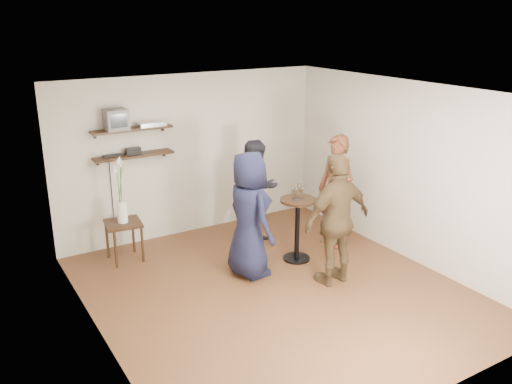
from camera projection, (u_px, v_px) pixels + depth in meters
The scene contains 18 objects.
room at pixel (277, 198), 6.72m from camera, with size 4.58×5.08×2.68m.
shelf_upper at pixel (132, 129), 7.98m from camera, with size 1.20×0.25×0.04m, color black.
shelf_lower at pixel (134, 155), 8.10m from camera, with size 1.20×0.25×0.04m, color black.
crt_monitor at pixel (116, 119), 7.81m from camera, with size 0.32×0.30×0.30m, color #59595B.
dvd_deck at pixel (151, 124), 8.11m from camera, with size 0.40×0.24×0.06m, color silver.
radio at pixel (133, 151), 8.08m from camera, with size 0.22×0.10×0.10m, color black.
power_strip at pixel (113, 155), 7.98m from camera, with size 0.30×0.05×0.03m, color black.
side_table at pixel (124, 228), 7.87m from camera, with size 0.56×0.56×0.60m.
vase_lilies at pixel (121, 201), 7.74m from camera, with size 0.20×0.20×1.02m.
drinks_table at pixel (297, 221), 7.86m from camera, with size 0.52×0.52×0.95m.
wine_glass_fl at pixel (296, 191), 7.66m from camera, with size 0.07×0.07×0.20m.
wine_glass_fr at pixel (302, 190), 7.72m from camera, with size 0.06×0.06×0.19m.
wine_glass_bl at pixel (293, 190), 7.75m from camera, with size 0.06×0.06×0.18m.
wine_glass_br at pixel (299, 189), 7.73m from camera, with size 0.07×0.07×0.21m.
person_plaid at pixel (336, 191), 8.30m from camera, with size 0.64×0.42×1.76m, color #B21423.
person_dark at pixel (257, 193), 8.36m from camera, with size 0.81×0.63×1.67m, color black.
person_navy at pixel (249, 215), 7.32m from camera, with size 0.86×0.56×1.76m, color black.
person_brown at pixel (337, 220), 7.10m from camera, with size 1.05×0.44×1.79m, color #4A361F.
Camera 1 is at (-3.52, -5.30, 3.48)m, focal length 38.00 mm.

